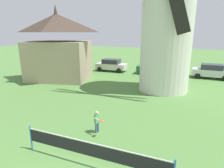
# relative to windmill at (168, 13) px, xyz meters

# --- Properties ---
(windmill) EXTENTS (9.38, 4.84, 14.07)m
(windmill) POSITION_rel_windmill_xyz_m (0.00, 0.00, 0.00)
(windmill) COLOR silver
(windmill) RESTS_ON ground_plane
(tennis_net) EXTENTS (5.94, 0.06, 1.10)m
(tennis_net) POSITION_rel_windmill_xyz_m (-1.07, -11.22, -5.72)
(tennis_net) COLOR blue
(tennis_net) RESTS_ON ground_plane
(player_far) EXTENTS (0.67, 0.64, 1.15)m
(player_far) POSITION_rel_windmill_xyz_m (-2.00, -8.90, -5.76)
(player_far) COLOR slate
(player_far) RESTS_ON ground_plane
(parked_car_red) EXTENTS (4.24, 2.04, 1.56)m
(parked_car_red) POSITION_rel_windmill_xyz_m (-12.85, 6.28, -5.60)
(parked_car_red) COLOR red
(parked_car_red) RESTS_ON ground_plane
(parked_car_cream) EXTENTS (3.88, 1.95, 1.56)m
(parked_car_cream) POSITION_rel_windmill_xyz_m (-7.33, 5.99, -5.60)
(parked_car_cream) COLOR silver
(parked_car_cream) RESTS_ON ground_plane
(parked_car_green) EXTENTS (4.28, 1.89, 1.56)m
(parked_car_green) POSITION_rel_windmill_xyz_m (-1.70, 6.09, -5.60)
(parked_car_green) COLOR #1E6638
(parked_car_green) RESTS_ON ground_plane
(parked_car_silver) EXTENTS (3.93, 2.01, 1.56)m
(parked_car_silver) POSITION_rel_windmill_xyz_m (4.30, 6.37, -5.60)
(parked_car_silver) COLOR silver
(parked_car_silver) RESTS_ON ground_plane
(chapel) EXTENTS (7.19, 5.94, 7.60)m
(chapel) POSITION_rel_windmill_xyz_m (-10.80, -0.15, -3.13)
(chapel) COLOR tan
(chapel) RESTS_ON ground_plane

